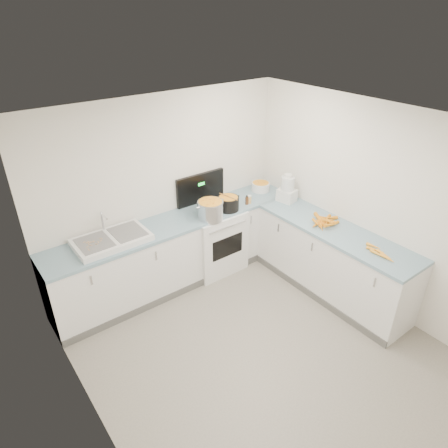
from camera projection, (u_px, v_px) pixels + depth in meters
floor at (262, 352)px, 4.44m from camera, size 3.50×4.00×0.00m
ceiling at (276, 131)px, 3.22m from camera, size 3.50×4.00×0.00m
wall_back at (164, 191)px, 5.23m from camera, size 3.50×0.00×2.50m
wall_left at (91, 341)px, 2.91m from camera, size 0.00×4.00×2.50m
wall_right at (376, 210)px, 4.76m from camera, size 0.00×4.00×2.50m
counter_back at (180, 251)px, 5.40m from camera, size 3.50×0.62×0.94m
counter_right at (331, 261)px, 5.19m from camera, size 0.62×2.20×0.94m
stove at (213, 238)px, 5.68m from camera, size 0.76×0.65×1.36m
sink at (112, 239)px, 4.68m from camera, size 0.86×0.52×0.31m
steel_pot at (210, 210)px, 5.19m from camera, size 0.44×0.44×0.25m
black_pot at (228, 204)px, 5.40m from camera, size 0.34×0.34×0.20m
wooden_spoon at (228, 197)px, 5.34m from camera, size 0.07×0.32×0.01m
mixing_bowl at (261, 187)px, 5.95m from camera, size 0.33×0.33×0.13m
extract_bottle at (247, 201)px, 5.55m from camera, size 0.04×0.04×0.11m
spice_jar at (249, 200)px, 5.59m from camera, size 0.06×0.06×0.10m
food_processor at (287, 190)px, 5.59m from camera, size 0.24×0.27×0.40m
carrot_pile at (324, 221)px, 5.08m from camera, size 0.48×0.42×0.08m
peeled_carrots at (379, 252)px, 4.47m from camera, size 0.16×0.42×0.04m
peelings at (93, 243)px, 4.53m from camera, size 0.22×0.22×0.01m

